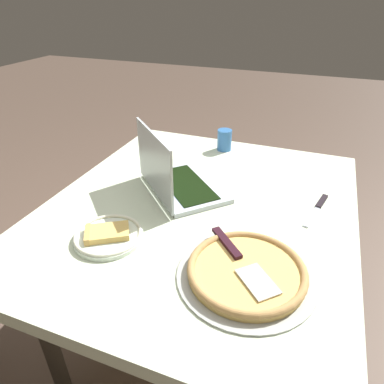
{
  "coord_description": "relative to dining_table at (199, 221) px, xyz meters",
  "views": [
    {
      "loc": [
        -0.99,
        -0.35,
        1.42
      ],
      "look_at": [
        -0.01,
        0.02,
        0.79
      ],
      "focal_mm": 32.2,
      "sensor_mm": 36.0,
      "label": 1
    }
  ],
  "objects": [
    {
      "name": "laptop",
      "position": [
        0.06,
        0.12,
        0.13
      ],
      "size": [
        0.42,
        0.42,
        0.26
      ],
      "color": "#B5BDC4",
      "rests_on": "dining_table"
    },
    {
      "name": "dining_table",
      "position": [
        0.0,
        0.0,
        0.0
      ],
      "size": [
        1.26,
        1.08,
        0.73
      ],
      "color": "beige",
      "rests_on": "ground_plane"
    },
    {
      "name": "pizza_plate",
      "position": [
        -0.29,
        0.2,
        0.09
      ],
      "size": [
        0.22,
        0.22,
        0.04
      ],
      "color": "white",
      "rests_on": "dining_table"
    },
    {
      "name": "pizza_tray",
      "position": [
        -0.29,
        -0.24,
        0.09
      ],
      "size": [
        0.38,
        0.38,
        0.04
      ],
      "color": "#A3A8A0",
      "rests_on": "dining_table"
    },
    {
      "name": "ground_plane",
      "position": [
        0.0,
        0.0,
        -0.66
      ],
      "size": [
        12.0,
        12.0,
        0.0
      ],
      "primitive_type": "plane",
      "color": "brown"
    },
    {
      "name": "drink_cup",
      "position": [
        0.51,
        0.06,
        0.12
      ],
      "size": [
        0.07,
        0.07,
        0.1
      ],
      "color": "#3268AA",
      "rests_on": "dining_table"
    },
    {
      "name": "table_knife",
      "position": [
        0.13,
        -0.4,
        0.08
      ],
      "size": [
        0.23,
        0.07,
        0.01
      ],
      "color": "#B4BCCA",
      "rests_on": "dining_table"
    }
  ]
}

